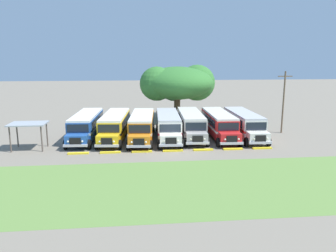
{
  "coord_description": "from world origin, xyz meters",
  "views": [
    {
      "loc": [
        -3.59,
        -31.61,
        9.02
      ],
      "look_at": [
        0.0,
        4.05,
        1.6
      ],
      "focal_mm": 34.57,
      "sensor_mm": 36.0,
      "label": 1
    }
  ],
  "objects_px": {
    "parked_bus_slot_4": "(191,123)",
    "broad_shade_tree": "(178,83)",
    "parked_bus_slot_0": "(86,125)",
    "parked_bus_slot_6": "(244,123)",
    "parked_bus_slot_3": "(168,124)",
    "parked_bus_slot_2": "(142,125)",
    "parked_bus_slot_1": "(115,125)",
    "waiting_shelter": "(28,126)",
    "parked_bus_slot_5": "(219,123)",
    "utility_pole": "(283,101)"
  },
  "relations": [
    {
      "from": "parked_bus_slot_4",
      "to": "parked_bus_slot_5",
      "type": "relative_size",
      "value": 1.0
    },
    {
      "from": "parked_bus_slot_4",
      "to": "parked_bus_slot_3",
      "type": "bearing_deg",
      "value": -76.3
    },
    {
      "from": "parked_bus_slot_1",
      "to": "utility_pole",
      "type": "xyz_separation_m",
      "value": [
        20.51,
        0.67,
        2.47
      ]
    },
    {
      "from": "parked_bus_slot_6",
      "to": "waiting_shelter",
      "type": "xyz_separation_m",
      "value": [
        -23.63,
        -3.6,
        0.87
      ]
    },
    {
      "from": "utility_pole",
      "to": "parked_bus_slot_0",
      "type": "bearing_deg",
      "value": -179.33
    },
    {
      "from": "utility_pole",
      "to": "parked_bus_slot_6",
      "type": "bearing_deg",
      "value": -168.8
    },
    {
      "from": "parked_bus_slot_3",
      "to": "waiting_shelter",
      "type": "height_order",
      "value": "parked_bus_slot_3"
    },
    {
      "from": "parked_bus_slot_2",
      "to": "parked_bus_slot_3",
      "type": "height_order",
      "value": "same"
    },
    {
      "from": "parked_bus_slot_0",
      "to": "waiting_shelter",
      "type": "distance_m",
      "value": 6.75
    },
    {
      "from": "parked_bus_slot_3",
      "to": "broad_shade_tree",
      "type": "distance_m",
      "value": 12.48
    },
    {
      "from": "parked_bus_slot_4",
      "to": "waiting_shelter",
      "type": "height_order",
      "value": "parked_bus_slot_4"
    },
    {
      "from": "parked_bus_slot_4",
      "to": "broad_shade_tree",
      "type": "xyz_separation_m",
      "value": [
        -0.16,
        11.03,
        3.89
      ]
    },
    {
      "from": "parked_bus_slot_0",
      "to": "utility_pole",
      "type": "xyz_separation_m",
      "value": [
        23.81,
        0.28,
        2.47
      ]
    },
    {
      "from": "parked_bus_slot_2",
      "to": "waiting_shelter",
      "type": "bearing_deg",
      "value": -68.79
    },
    {
      "from": "parked_bus_slot_0",
      "to": "parked_bus_slot_6",
      "type": "distance_m",
      "value": 18.57
    },
    {
      "from": "parked_bus_slot_3",
      "to": "parked_bus_slot_0",
      "type": "bearing_deg",
      "value": -92.19
    },
    {
      "from": "waiting_shelter",
      "to": "parked_bus_slot_2",
      "type": "bearing_deg",
      "value": 16.63
    },
    {
      "from": "broad_shade_tree",
      "to": "parked_bus_slot_5",
      "type": "bearing_deg",
      "value": -73.14
    },
    {
      "from": "parked_bus_slot_1",
      "to": "parked_bus_slot_3",
      "type": "distance_m",
      "value": 6.18
    },
    {
      "from": "parked_bus_slot_2",
      "to": "parked_bus_slot_3",
      "type": "distance_m",
      "value": 3.02
    },
    {
      "from": "parked_bus_slot_5",
      "to": "waiting_shelter",
      "type": "relative_size",
      "value": 3.02
    },
    {
      "from": "parked_bus_slot_2",
      "to": "parked_bus_slot_5",
      "type": "height_order",
      "value": "same"
    },
    {
      "from": "parked_bus_slot_2",
      "to": "parked_bus_slot_6",
      "type": "height_order",
      "value": "same"
    },
    {
      "from": "parked_bus_slot_2",
      "to": "broad_shade_tree",
      "type": "relative_size",
      "value": 0.95
    },
    {
      "from": "parked_bus_slot_1",
      "to": "parked_bus_slot_3",
      "type": "height_order",
      "value": "same"
    },
    {
      "from": "parked_bus_slot_0",
      "to": "waiting_shelter",
      "type": "relative_size",
      "value": 3.03
    },
    {
      "from": "parked_bus_slot_0",
      "to": "parked_bus_slot_1",
      "type": "distance_m",
      "value": 3.33
    },
    {
      "from": "parked_bus_slot_1",
      "to": "waiting_shelter",
      "type": "xyz_separation_m",
      "value": [
        -8.38,
        -3.97,
        0.87
      ]
    },
    {
      "from": "parked_bus_slot_0",
      "to": "parked_bus_slot_1",
      "type": "xyz_separation_m",
      "value": [
        3.31,
        -0.4,
        0.0
      ]
    },
    {
      "from": "parked_bus_slot_3",
      "to": "parked_bus_slot_4",
      "type": "distance_m",
      "value": 2.85
    },
    {
      "from": "parked_bus_slot_4",
      "to": "broad_shade_tree",
      "type": "relative_size",
      "value": 0.95
    },
    {
      "from": "parked_bus_slot_2",
      "to": "parked_bus_slot_6",
      "type": "distance_m",
      "value": 12.11
    },
    {
      "from": "parked_bus_slot_0",
      "to": "utility_pole",
      "type": "distance_m",
      "value": 23.94
    },
    {
      "from": "parked_bus_slot_3",
      "to": "parked_bus_slot_6",
      "type": "relative_size",
      "value": 1.0
    },
    {
      "from": "parked_bus_slot_0",
      "to": "broad_shade_tree",
      "type": "height_order",
      "value": "broad_shade_tree"
    },
    {
      "from": "parked_bus_slot_2",
      "to": "utility_pole",
      "type": "bearing_deg",
      "value": 98.54
    },
    {
      "from": "parked_bus_slot_4",
      "to": "waiting_shelter",
      "type": "bearing_deg",
      "value": -73.91
    },
    {
      "from": "parked_bus_slot_1",
      "to": "parked_bus_slot_0",
      "type": "bearing_deg",
      "value": -92.1
    },
    {
      "from": "parked_bus_slot_1",
      "to": "parked_bus_slot_4",
      "type": "height_order",
      "value": "same"
    },
    {
      "from": "parked_bus_slot_2",
      "to": "broad_shade_tree",
      "type": "xyz_separation_m",
      "value": [
        5.66,
        11.66,
        3.89
      ]
    },
    {
      "from": "parked_bus_slot_4",
      "to": "utility_pole",
      "type": "relative_size",
      "value": 1.43
    },
    {
      "from": "parked_bus_slot_1",
      "to": "parked_bus_slot_2",
      "type": "relative_size",
      "value": 1.0
    },
    {
      "from": "waiting_shelter",
      "to": "parked_bus_slot_5",
      "type": "bearing_deg",
      "value": 10.09
    },
    {
      "from": "broad_shade_tree",
      "to": "parked_bus_slot_3",
      "type": "bearing_deg",
      "value": -102.85
    },
    {
      "from": "parked_bus_slot_0",
      "to": "parked_bus_slot_3",
      "type": "distance_m",
      "value": 9.51
    },
    {
      "from": "parked_bus_slot_1",
      "to": "waiting_shelter",
      "type": "height_order",
      "value": "parked_bus_slot_1"
    },
    {
      "from": "broad_shade_tree",
      "to": "parked_bus_slot_6",
      "type": "bearing_deg",
      "value": -60.7
    },
    {
      "from": "parked_bus_slot_0",
      "to": "parked_bus_slot_6",
      "type": "height_order",
      "value": "same"
    },
    {
      "from": "parked_bus_slot_2",
      "to": "parked_bus_slot_4",
      "type": "bearing_deg",
      "value": 100.78
    },
    {
      "from": "parked_bus_slot_1",
      "to": "parked_bus_slot_5",
      "type": "distance_m",
      "value": 12.27
    }
  ]
}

